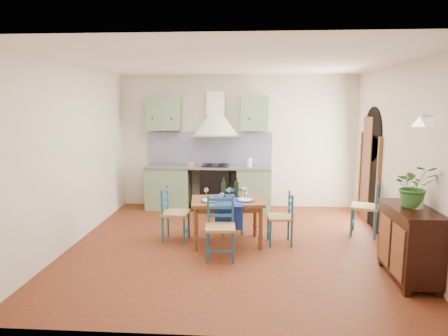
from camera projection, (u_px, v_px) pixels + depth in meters
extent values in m
plane|color=#48210F|center=(232.00, 245.00, 6.27)|extent=(5.00, 5.00, 0.00)
cube|color=beige|center=(238.00, 142.00, 8.52)|extent=(5.00, 0.04, 2.80)
cube|color=gray|center=(169.00, 188.00, 8.46)|extent=(0.90, 0.60, 0.88)
cube|color=gray|center=(254.00, 189.00, 8.34)|extent=(0.70, 0.60, 0.88)
cube|color=black|center=(216.00, 188.00, 8.39)|extent=(0.60, 0.58, 0.88)
cube|color=slate|center=(208.00, 167.00, 8.33)|extent=(2.60, 0.64, 0.04)
cube|color=silver|center=(168.00, 166.00, 8.38)|extent=(0.45, 0.40, 0.03)
cylinder|color=silver|center=(170.00, 158.00, 8.54)|extent=(0.02, 0.02, 0.26)
cube|color=black|center=(216.00, 166.00, 8.31)|extent=(0.55, 0.48, 0.02)
cube|color=black|center=(209.00, 206.00, 8.51)|extent=(2.60, 0.50, 0.08)
cube|color=#0B0A5A|center=(210.00, 148.00, 8.54)|extent=(2.65, 0.05, 0.68)
cube|color=gray|center=(164.00, 113.00, 8.34)|extent=(0.70, 0.34, 0.70)
cube|color=gray|center=(255.00, 114.00, 8.22)|extent=(0.55, 0.34, 0.70)
cone|color=beige|center=(216.00, 126.00, 8.24)|extent=(0.96, 0.96, 0.40)
cube|color=beige|center=(216.00, 104.00, 8.26)|extent=(0.36, 0.30, 0.50)
cube|color=beige|center=(401.00, 158.00, 5.89)|extent=(0.04, 5.00, 2.80)
cube|color=black|center=(370.00, 179.00, 7.36)|extent=(0.03, 1.00, 1.65)
cylinder|color=black|center=(373.00, 134.00, 7.23)|extent=(0.03, 1.00, 1.00)
cube|color=brown|center=(378.00, 185.00, 6.83)|extent=(0.06, 0.06, 1.65)
cube|color=brown|center=(361.00, 174.00, 7.90)|extent=(0.06, 0.06, 1.65)
cube|color=brown|center=(366.00, 169.00, 7.55)|extent=(0.04, 0.55, 1.96)
cylinder|color=silver|center=(428.00, 116.00, 4.90)|extent=(0.15, 0.04, 0.04)
cone|color=#FFEDC6|center=(419.00, 122.00, 4.91)|extent=(0.16, 0.16, 0.12)
cube|color=beige|center=(72.00, 156.00, 6.21)|extent=(0.04, 5.00, 2.80)
cube|color=white|center=(233.00, 62.00, 5.83)|extent=(5.00, 5.00, 0.01)
cube|color=brown|center=(227.00, 202.00, 6.27)|extent=(1.19, 0.87, 0.05)
cube|color=brown|center=(227.00, 206.00, 6.28)|extent=(1.07, 0.75, 0.08)
cylinder|color=brown|center=(196.00, 230.00, 6.00)|extent=(0.06, 0.06, 0.65)
cylinder|color=brown|center=(196.00, 218.00, 6.60)|extent=(0.06, 0.06, 0.65)
cylinder|color=brown|center=(261.00, 229.00, 6.05)|extent=(0.06, 0.06, 0.65)
cylinder|color=brown|center=(255.00, 217.00, 6.65)|extent=(0.06, 0.06, 0.65)
cube|color=navy|center=(227.00, 200.00, 6.22)|extent=(0.51, 0.88, 0.01)
cube|color=navy|center=(229.00, 218.00, 5.92)|extent=(0.42, 0.07, 0.38)
cylinder|color=navy|center=(210.00, 201.00, 6.15)|extent=(0.28, 0.28, 0.01)
cylinder|color=white|center=(210.00, 200.00, 6.15)|extent=(0.22, 0.22, 0.01)
cylinder|color=navy|center=(245.00, 200.00, 6.19)|extent=(0.28, 0.28, 0.01)
cylinder|color=white|center=(245.00, 200.00, 6.18)|extent=(0.22, 0.22, 0.01)
cylinder|color=black|center=(224.00, 188.00, 6.42)|extent=(0.07, 0.07, 0.32)
cylinder|color=black|center=(237.00, 187.00, 6.43)|extent=(0.07, 0.07, 0.32)
cylinder|color=white|center=(244.00, 194.00, 6.41)|extent=(0.05, 0.05, 0.10)
sphere|color=yellow|center=(244.00, 189.00, 6.39)|extent=(0.10, 0.10, 0.10)
cylinder|color=navy|center=(207.00, 248.00, 5.51)|extent=(0.04, 0.04, 0.45)
cylinder|color=navy|center=(208.00, 225.00, 5.82)|extent=(0.04, 0.04, 0.89)
cylinder|color=navy|center=(233.00, 248.00, 5.51)|extent=(0.04, 0.04, 0.45)
cylinder|color=navy|center=(233.00, 225.00, 5.82)|extent=(0.04, 0.04, 0.89)
cube|color=#A2894F|center=(220.00, 227.00, 5.64)|extent=(0.44, 0.44, 0.04)
cube|color=navy|center=(221.00, 215.00, 5.80)|extent=(0.38, 0.05, 0.04)
cube|color=navy|center=(221.00, 207.00, 5.78)|extent=(0.38, 0.05, 0.04)
cube|color=navy|center=(220.00, 199.00, 5.76)|extent=(0.38, 0.05, 0.04)
cube|color=navy|center=(220.00, 251.00, 5.51)|extent=(0.36, 0.05, 0.02)
cylinder|color=navy|center=(236.00, 217.00, 7.05)|extent=(0.03, 0.03, 0.43)
cylinder|color=navy|center=(242.00, 211.00, 6.70)|extent=(0.03, 0.03, 0.84)
cylinder|color=navy|center=(218.00, 219.00, 6.95)|extent=(0.03, 0.03, 0.43)
cylinder|color=navy|center=(223.00, 212.00, 6.60)|extent=(0.03, 0.03, 0.84)
cube|color=#A2894F|center=(230.00, 208.00, 6.81)|extent=(0.50, 0.50, 0.04)
cube|color=navy|center=(233.00, 203.00, 6.63)|extent=(0.34, 0.15, 0.04)
cube|color=navy|center=(233.00, 197.00, 6.61)|extent=(0.34, 0.15, 0.04)
cube|color=navy|center=(233.00, 190.00, 6.59)|extent=(0.34, 0.15, 0.04)
cube|color=navy|center=(227.00, 221.00, 7.01)|extent=(0.32, 0.14, 0.02)
cylinder|color=navy|center=(184.00, 231.00, 6.26)|extent=(0.03, 0.03, 0.45)
cylinder|color=navy|center=(162.00, 217.00, 6.27)|extent=(0.03, 0.03, 0.87)
cylinder|color=navy|center=(189.00, 224.00, 6.60)|extent=(0.03, 0.03, 0.45)
cylinder|color=navy|center=(168.00, 211.00, 6.61)|extent=(0.03, 0.03, 0.87)
cube|color=#A2894F|center=(176.00, 213.00, 6.41)|extent=(0.43, 0.43, 0.04)
cube|color=navy|center=(165.00, 205.00, 6.42)|extent=(0.04, 0.37, 0.04)
cube|color=navy|center=(165.00, 198.00, 6.40)|extent=(0.04, 0.37, 0.04)
cube|color=navy|center=(165.00, 191.00, 6.38)|extent=(0.04, 0.37, 0.04)
cube|color=navy|center=(187.00, 231.00, 6.44)|extent=(0.05, 0.35, 0.02)
cylinder|color=navy|center=(268.00, 228.00, 6.48)|extent=(0.03, 0.03, 0.42)
cylinder|color=navy|center=(289.00, 216.00, 6.44)|extent=(0.03, 0.03, 0.82)
cylinder|color=navy|center=(270.00, 234.00, 6.15)|extent=(0.03, 0.03, 0.42)
cylinder|color=navy|center=(292.00, 222.00, 6.12)|extent=(0.03, 0.03, 0.82)
cube|color=#A2894F|center=(280.00, 217.00, 6.28)|extent=(0.41, 0.41, 0.04)
cube|color=navy|center=(291.00, 210.00, 6.26)|extent=(0.04, 0.35, 0.04)
cube|color=navy|center=(291.00, 203.00, 6.24)|extent=(0.04, 0.35, 0.04)
cube|color=navy|center=(291.00, 196.00, 6.23)|extent=(0.04, 0.35, 0.04)
cube|color=navy|center=(269.00, 233.00, 6.32)|extent=(0.05, 0.33, 0.02)
cylinder|color=navy|center=(354.00, 217.00, 6.98)|extent=(0.04, 0.04, 0.47)
cylinder|color=navy|center=(377.00, 207.00, 6.80)|extent=(0.04, 0.04, 0.93)
cylinder|color=navy|center=(351.00, 223.00, 6.64)|extent=(0.04, 0.04, 0.47)
cylinder|color=navy|center=(376.00, 212.00, 6.46)|extent=(0.04, 0.04, 0.93)
cube|color=#A2894F|center=(365.00, 207.00, 6.70)|extent=(0.55, 0.55, 0.04)
cube|color=navy|center=(377.00, 200.00, 6.60)|extent=(0.15, 0.38, 0.05)
cube|color=navy|center=(378.00, 193.00, 6.59)|extent=(0.15, 0.38, 0.05)
cube|color=navy|center=(378.00, 186.00, 6.57)|extent=(0.15, 0.38, 0.05)
cube|color=navy|center=(352.00, 223.00, 6.82)|extent=(0.15, 0.36, 0.03)
cube|color=black|center=(410.00, 243.00, 4.96)|extent=(0.45, 1.00, 0.82)
cube|color=black|center=(413.00, 210.00, 4.89)|extent=(0.50, 1.05, 0.04)
cube|color=brown|center=(398.00, 252.00, 4.75)|extent=(0.02, 0.38, 0.63)
cube|color=brown|center=(385.00, 239.00, 5.21)|extent=(0.02, 0.38, 0.63)
cube|color=black|center=(407.00, 293.00, 4.61)|extent=(0.08, 0.08, 0.08)
cube|color=black|center=(382.00, 263.00, 5.47)|extent=(0.08, 0.08, 0.08)
cube|color=black|center=(438.00, 294.00, 4.58)|extent=(0.08, 0.08, 0.08)
cube|color=black|center=(408.00, 263.00, 5.45)|extent=(0.08, 0.08, 0.08)
imported|color=#2E6629|center=(414.00, 186.00, 4.89)|extent=(0.51, 0.45, 0.53)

